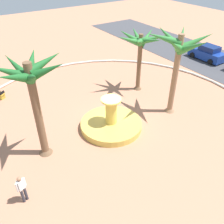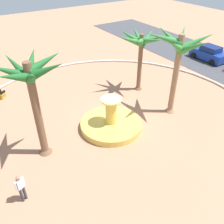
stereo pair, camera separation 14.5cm
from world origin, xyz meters
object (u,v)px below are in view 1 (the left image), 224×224
at_px(palm_tree_mid_plaza, 178,52).
at_px(palm_tree_by_curb, 32,85).
at_px(palm_tree_near_fountain, 140,44).
at_px(fountain, 111,124).
at_px(person_cyclist_photo, 22,188).
at_px(parked_car_leftmost, 207,53).

bearing_deg(palm_tree_mid_plaza, palm_tree_by_curb, -95.31).
distance_m(palm_tree_near_fountain, palm_tree_by_curb, 10.41).
height_order(palm_tree_near_fountain, palm_tree_by_curb, palm_tree_by_curb).
bearing_deg(fountain, palm_tree_by_curb, -91.83).
xyz_separation_m(palm_tree_mid_plaza, person_cyclist_photo, (1.84, -11.80, -3.80)).
height_order(fountain, parked_car_leftmost, fountain).
xyz_separation_m(palm_tree_mid_plaza, parked_car_leftmost, (-5.21, 11.03, -3.98)).
xyz_separation_m(fountain, palm_tree_mid_plaza, (0.75, 4.92, 4.43)).
distance_m(palm_tree_near_fountain, parked_car_leftmost, 11.40).
relative_size(fountain, palm_tree_mid_plaza, 0.69).
relative_size(palm_tree_near_fountain, parked_car_leftmost, 1.29).
distance_m(palm_tree_near_fountain, person_cyclist_photo, 13.75).
xyz_separation_m(palm_tree_near_fountain, parked_car_leftmost, (-1.08, 10.85, -3.33)).
bearing_deg(person_cyclist_photo, palm_tree_by_curb, 142.53).
height_order(palm_tree_by_curb, palm_tree_mid_plaza, palm_tree_mid_plaza).
xyz_separation_m(palm_tree_near_fountain, person_cyclist_photo, (5.97, -11.98, -3.15)).
distance_m(fountain, palm_tree_mid_plaza, 6.67).
distance_m(person_cyclist_photo, parked_car_leftmost, 23.89).
relative_size(palm_tree_by_curb, parked_car_leftmost, 1.55).
xyz_separation_m(palm_tree_by_curb, palm_tree_mid_plaza, (0.90, 9.70, 0.03)).
bearing_deg(person_cyclist_photo, fountain, 110.60).
distance_m(palm_tree_mid_plaza, person_cyclist_photo, 12.53).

